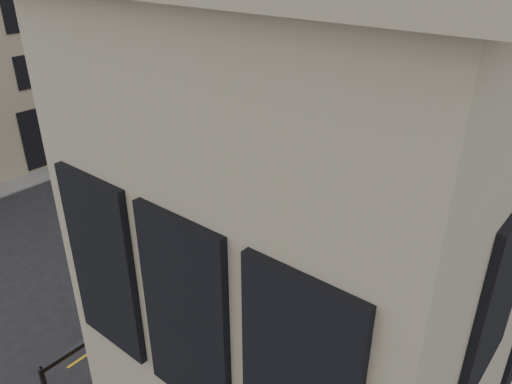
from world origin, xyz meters
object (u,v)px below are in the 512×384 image
Objects in this scene: car_c at (200,124)px; cafe_chair_d at (339,312)px; car_a at (289,147)px; bicycle at (292,194)px; pedestrian_d at (484,109)px; street_lamp_a at (175,112)px; pedestrian_b at (415,100)px; traffic_light_far at (271,90)px; pedestrian_e at (213,109)px; cafe_table_mid at (250,320)px; bus_far at (380,86)px; cyclist at (281,194)px; pedestrian_a at (242,98)px; bus_near at (233,262)px; traffic_light_near at (294,196)px; street_lamp_b at (391,94)px; cafe_chair_c at (320,355)px; car_b at (413,148)px; cafe_table_far at (312,276)px; pedestrian_c at (426,128)px.

car_c is 4.91× the size of cafe_chair_d.
car_a is at bearing 129.42° from cafe_chair_d.
pedestrian_d reaches higher than bicycle.
pedestrian_b is (11.61, 20.28, -1.44)m from street_lamp_a.
traffic_light_far reaches higher than pedestrian_e.
cafe_table_mid is (4.76, -38.84, 4.11)m from pedestrian_d.
pedestrian_d is (8.76, 3.60, -1.40)m from bus_far.
car_a is 2.48× the size of cyclist.
cafe_chair_d is (25.83, -25.31, 3.97)m from pedestrian_a.
bus_near is 6.52× the size of pedestrian_e.
bicycle is 1.80× the size of cafe_chair_d.
traffic_light_near is at bearing -109.19° from pedestrian_b.
pedestrian_b is at bearing 81.89° from street_lamp_b.
traffic_light_far is 1.96× the size of pedestrian_d.
car_a is 1.05× the size of car_c.
street_lamp_b is 3.16× the size of bicycle.
pedestrian_d is at bearing 99.98° from cafe_chair_d.
street_lamp_b is 35.74m from cafe_chair_c.
bicycle is (-4.32, 10.34, -2.26)m from bus_near.
cyclist is at bearing 123.47° from cafe_table_mid.
car_a is 24.40m from cafe_table_mid.
bicycle is at bearing 71.66° from pedestrian_e.
car_a is 23.66m from cafe_chair_d.
bus_near is at bearing -36.01° from street_lamp_a.
bus_near is 2.87× the size of car_b.
pedestrian_b reaches higher than pedestrian_a.
street_lamp_a is at bearing -148.47° from pedestrian_b.
pedestrian_d is at bearing 100.21° from cafe_chair_c.
car_b is at bearing 93.70° from bus_near.
pedestrian_a is at bearing 135.59° from cafe_chair_d.
pedestrian_a is 0.94× the size of pedestrian_d.
car_b is (5.45, -7.04, -1.69)m from street_lamp_b.
bicycle is 2.24× the size of cafe_table_far.
pedestrian_a is at bearing 137.63° from traffic_light_near.
cafe_chair_d is at bearing 104.69° from cafe_chair_c.
pedestrian_b is (-1.94, 22.93, 0.51)m from bicycle.
bus_near is 6.27× the size of cyclist.
car_c is 2.36× the size of cyclist.
cafe_table_far is (22.64, -17.12, 4.43)m from car_c.
pedestrian_c is (-2.35, 26.55, -1.92)m from bus_near.
pedestrian_b reaches higher than car_b.
bus_near is at bearing -108.01° from pedestrian_b.
car_c is at bearing -166.92° from car_b.
pedestrian_c is at bearing 102.63° from cafe_table_mid.
cyclist is (13.64, -3.99, -1.42)m from street_lamp_a.
cafe_chair_c is (26.30, -27.09, 3.91)m from pedestrian_a.
car_c is 2.94× the size of pedestrian_c.
cafe_table_far reaches higher than pedestrian_c.
cafe_chair_c is at bearing -80.47° from car_b.
bus_near is 34.58m from pedestrian_d.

